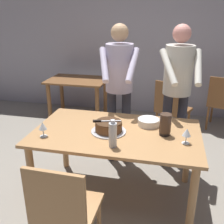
% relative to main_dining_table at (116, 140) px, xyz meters
% --- Properties ---
extents(ground_plane, '(14.00, 14.00, 0.00)m').
position_rel_main_dining_table_xyz_m(ground_plane, '(0.00, 0.00, -0.65)').
color(ground_plane, gray).
extents(back_wall, '(10.00, 0.12, 2.70)m').
position_rel_main_dining_table_xyz_m(back_wall, '(0.00, 2.60, 0.70)').
color(back_wall, '#ADA8B2').
rests_on(back_wall, ground_plane).
extents(main_dining_table, '(1.61, 0.96, 0.75)m').
position_rel_main_dining_table_xyz_m(main_dining_table, '(0.00, 0.00, 0.00)').
color(main_dining_table, tan).
rests_on(main_dining_table, ground_plane).
extents(cake_on_platter, '(0.34, 0.34, 0.11)m').
position_rel_main_dining_table_xyz_m(cake_on_platter, '(-0.07, -0.03, 0.15)').
color(cake_on_platter, silver).
rests_on(cake_on_platter, main_dining_table).
extents(cake_knife, '(0.27, 0.09, 0.02)m').
position_rel_main_dining_table_xyz_m(cake_knife, '(-0.14, -0.05, 0.22)').
color(cake_knife, silver).
rests_on(cake_knife, cake_on_platter).
extents(plate_stack, '(0.22, 0.22, 0.07)m').
position_rel_main_dining_table_xyz_m(plate_stack, '(0.29, 0.21, 0.14)').
color(plate_stack, white).
rests_on(plate_stack, main_dining_table).
extents(wine_glass_near, '(0.08, 0.08, 0.14)m').
position_rel_main_dining_table_xyz_m(wine_glass_near, '(0.65, -0.11, 0.21)').
color(wine_glass_near, silver).
rests_on(wine_glass_near, main_dining_table).
extents(wine_glass_far, '(0.08, 0.08, 0.14)m').
position_rel_main_dining_table_xyz_m(wine_glass_far, '(-0.64, -0.26, 0.21)').
color(wine_glass_far, silver).
rests_on(wine_glass_far, main_dining_table).
extents(water_bottle, '(0.07, 0.07, 0.25)m').
position_rel_main_dining_table_xyz_m(water_bottle, '(0.03, -0.31, 0.22)').
color(water_bottle, silver).
rests_on(water_bottle, main_dining_table).
extents(hurricane_lamp, '(0.11, 0.11, 0.21)m').
position_rel_main_dining_table_xyz_m(hurricane_lamp, '(0.46, 0.02, 0.21)').
color(hurricane_lamp, black).
rests_on(hurricane_lamp, main_dining_table).
extents(person_cutting_cake, '(0.46, 0.57, 1.72)m').
position_rel_main_dining_table_xyz_m(person_cutting_cake, '(-0.11, 0.69, 0.43)').
color(person_cutting_cake, '#2D2D38').
rests_on(person_cutting_cake, ground_plane).
extents(person_standing_beside, '(0.46, 0.57, 1.72)m').
position_rel_main_dining_table_xyz_m(person_standing_beside, '(0.56, 0.72, 0.43)').
color(person_standing_beside, '#2D2D38').
rests_on(person_standing_beside, ground_plane).
extents(chair_near_side, '(0.45, 0.45, 0.90)m').
position_rel_main_dining_table_xyz_m(chair_near_side, '(-0.21, -0.86, -0.16)').
color(chair_near_side, tan).
rests_on(chair_near_side, ground_plane).
extents(background_table, '(1.00, 0.70, 0.74)m').
position_rel_main_dining_table_xyz_m(background_table, '(-1.08, 1.90, -0.07)').
color(background_table, brown).
rests_on(background_table, ground_plane).
extents(background_chair_0, '(0.55, 0.55, 0.90)m').
position_rel_main_dining_table_xyz_m(background_chair_0, '(1.32, 1.98, -0.16)').
color(background_chair_0, brown).
rests_on(background_chair_0, ground_plane).
extents(background_chair_1, '(0.59, 0.59, 0.90)m').
position_rel_main_dining_table_xyz_m(background_chair_1, '(0.53, 1.53, -0.16)').
color(background_chair_1, brown).
rests_on(background_chair_1, ground_plane).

